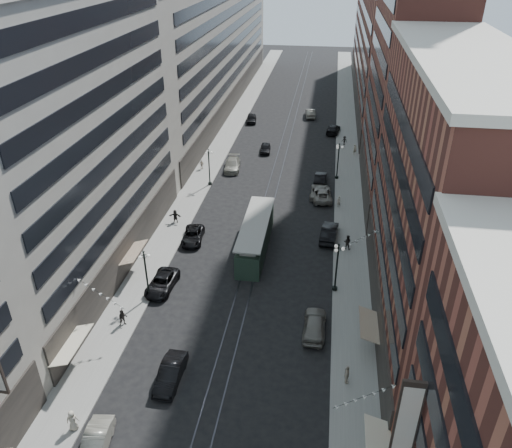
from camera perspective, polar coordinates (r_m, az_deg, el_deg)
The scene contains 38 objects.
ground at distance 76.91m, azimuth 2.30°, elevation 5.58°, with size 220.00×220.00×0.00m, color black.
sidewalk_west at distance 87.69m, azimuth -4.20°, elevation 8.67°, with size 4.00×180.00×0.15m, color gray.
sidewalk_east at distance 85.85m, azimuth 10.44°, elevation 7.79°, with size 4.00×180.00×0.15m, color gray.
rail_west at distance 86.16m, azimuth 2.58°, elevation 8.29°, with size 0.12×180.00×0.02m, color #2D2D33.
rail_east at distance 86.04m, azimuth 3.52°, elevation 8.23°, with size 0.12×180.00×0.02m, color #2D2D33.
building_west_mid at distance 52.21m, azimuth -20.05°, elevation 8.47°, with size 8.00×36.00×28.00m, color gray.
building_west_far at distance 110.16m, azimuth -4.70°, elevation 19.95°, with size 8.00×90.00×26.00m, color gray.
building_east_mid at distance 43.62m, azimuth 20.40°, elevation 1.38°, with size 8.00×30.00×24.00m, color brown.
building_east_tower at distance 67.40m, azimuth 17.69°, elevation 19.55°, with size 8.00×26.00×42.00m, color brown.
building_east_far at distance 116.91m, azimuth 13.88°, elevation 19.31°, with size 8.00×72.00×24.00m, color brown.
lamppost_sw_far at distance 50.00m, azimuth -12.44°, elevation -5.51°, with size 1.03×1.14×5.52m.
lamppost_sw_mid at distance 72.63m, azimuth -5.38°, elevation 6.63°, with size 1.03×1.14×5.52m.
lamppost_se_far at distance 50.52m, azimuth 9.22°, elevation -4.74°, with size 1.03×1.14×5.52m.
lamppost_se_mid at distance 75.38m, azimuth 9.36°, elevation 7.24°, with size 1.03×1.14×5.52m.
streetcar at distance 57.37m, azimuth -0.05°, elevation -1.48°, with size 2.87×12.98×3.59m.
car_1 at distance 39.60m, azimuth -17.88°, elevation -22.83°, with size 1.60×4.59×1.51m, color gray.
car_2 at distance 52.46m, azimuth -10.69°, elevation -6.62°, with size 2.40×5.21×1.45m, color black.
car_4 at distance 46.64m, azimuth 6.71°, elevation -11.34°, with size 2.05×5.10×1.74m, color slate.
car_5 at distance 42.73m, azimuth -9.74°, elevation -16.47°, with size 1.68×4.82×1.59m, color black.
pedestrian_1 at distance 41.05m, azimuth -20.23°, elevation -20.31°, with size 0.87×0.47×1.78m, color #B1A893.
pedestrian_2 at distance 48.46m, azimuth -14.97°, elevation -10.30°, with size 0.81×0.45×1.68m, color black.
pedestrian_4 at distance 42.39m, azimuth 10.35°, elevation -16.58°, with size 1.02×0.46×1.74m, color #BDB09D.
car_7 at distance 59.95m, azimuth -7.23°, elevation -1.34°, with size 2.29×4.98×1.38m, color black.
car_8 at distance 78.72m, azimuth -2.71°, elevation 6.80°, with size 2.28×5.61×1.63m, color gray.
car_9 at distance 100.79m, azimuth -0.53°, elevation 11.98°, with size 1.85×4.59×1.56m, color black.
car_10 at distance 60.43m, azimuth 8.36°, elevation -0.97°, with size 1.83×5.24×1.73m, color black.
car_11 at distance 70.64m, azimuth 7.24°, elevation 3.72°, with size 2.40×5.21×1.45m, color slate.
car_12 at distance 95.79m, azimuth 8.82°, elevation 10.67°, with size 2.14×5.27×1.53m, color black.
car_13 at distance 85.58m, azimuth 1.08°, elevation 8.66°, with size 1.66×4.12×1.40m, color black.
car_14 at distance 104.52m, azimuth 6.23°, elevation 12.50°, with size 1.78×5.10×1.68m, color #646359.
pedestrian_5 at distance 63.90m, azimuth -9.22°, elevation 0.90°, with size 1.57×0.45×1.70m, color black.
pedestrian_6 at distance 78.93m, azimuth -6.22°, elevation 6.79°, with size 0.89×0.41×1.53m, color beige.
pedestrian_7 at distance 58.51m, azimuth 10.39°, elevation -2.05°, with size 0.87×0.48×1.80m, color black.
pedestrian_8 at distance 67.70m, azimuth 9.44°, elevation 2.56°, with size 0.59×0.39×1.61m, color beige.
pedestrian_9 at distance 89.65m, azimuth 10.07°, elevation 9.37°, with size 1.04×0.43×1.61m, color black.
car_extra_0 at distance 74.56m, azimuth 7.37°, elevation 5.19°, with size 1.62×4.65×1.53m, color black.
car_extra_1 at distance 69.82m, azimuth 7.57°, elevation 3.41°, with size 2.52×5.47×1.52m, color slate.
pedestrian_extra_0 at distance 85.72m, azimuth 11.22°, elevation 8.35°, with size 0.63×0.42×1.74m, color #A5A189.
Camera 1 is at (7.24, -9.89, 31.27)m, focal length 35.00 mm.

